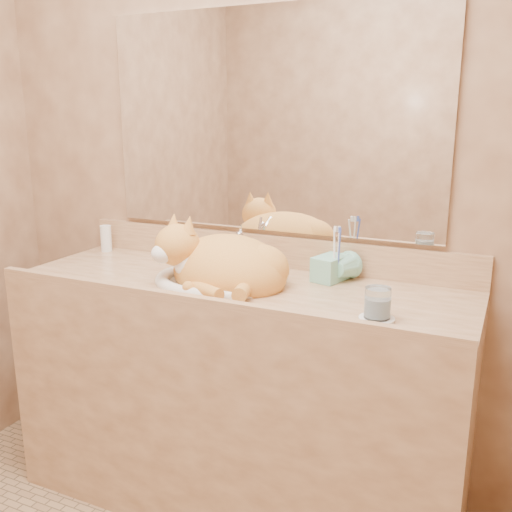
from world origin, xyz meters
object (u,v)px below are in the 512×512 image
at_px(cat, 221,262).
at_px(water_glass, 378,303).
at_px(vanity_counter, 238,395).
at_px(toothbrush_cup, 336,271).
at_px(sink_basin, 217,263).
at_px(soap_dispenser, 320,257).

height_order(cat, water_glass, cat).
xyz_separation_m(vanity_counter, toothbrush_cup, (0.31, 0.14, 0.47)).
xyz_separation_m(sink_basin, soap_dispenser, (0.33, 0.13, 0.03)).
bearing_deg(sink_basin, water_glass, 0.91).
relative_size(vanity_counter, toothbrush_cup, 15.98).
xyz_separation_m(vanity_counter, sink_basin, (-0.07, -0.02, 0.49)).
bearing_deg(sink_basin, vanity_counter, 31.30).
bearing_deg(soap_dispenser, sink_basin, -143.42).
bearing_deg(cat, water_glass, 2.45).
bearing_deg(toothbrush_cup, water_glass, -54.76).
bearing_deg(sink_basin, soap_dispenser, 35.52).
height_order(vanity_counter, sink_basin, sink_basin).
distance_m(cat, soap_dispenser, 0.34).
bearing_deg(vanity_counter, sink_basin, -162.92).
xyz_separation_m(sink_basin, water_glass, (0.59, -0.14, -0.02)).
distance_m(vanity_counter, cat, 0.50).
bearing_deg(soap_dispenser, toothbrush_cup, 51.48).
height_order(cat, toothbrush_cup, cat).
height_order(sink_basin, water_glass, sink_basin).
bearing_deg(vanity_counter, soap_dispenser, 22.32).
height_order(soap_dispenser, water_glass, soap_dispenser).
distance_m(vanity_counter, water_glass, 0.73).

